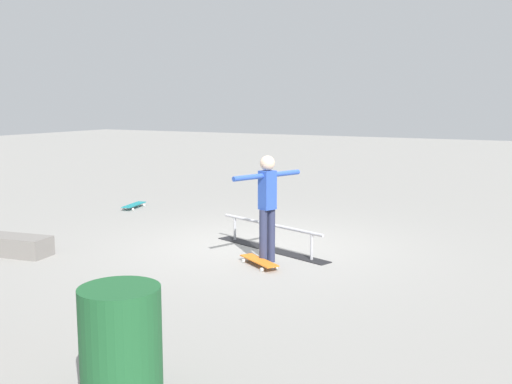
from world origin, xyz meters
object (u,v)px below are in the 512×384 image
object	(u,v)px
skater_main	(267,201)
trash_bin	(121,349)
skateboard_main	(259,261)
grind_rail	(271,238)
loose_skateboard_teal	(134,205)

from	to	relation	value
skater_main	trash_bin	distance (m)	4.47
trash_bin	skateboard_main	bearing A→B (deg)	-76.71
skater_main	grind_rail	bearing A→B (deg)	42.91
grind_rail	skateboard_main	world-z (taller)	grind_rail
skater_main	loose_skateboard_teal	xyz separation A→B (m)	(4.66, -2.67, -0.84)
grind_rail	skater_main	bearing A→B (deg)	131.98
loose_skateboard_teal	grind_rail	bearing A→B (deg)	-126.24
skater_main	trash_bin	world-z (taller)	skater_main
grind_rail	skater_main	distance (m)	1.06
grind_rail	trash_bin	size ratio (longest dim) A/B	2.36
grind_rail	skateboard_main	bearing A→B (deg)	125.98
skateboard_main	loose_skateboard_teal	size ratio (longest dim) A/B	0.95
grind_rail	skater_main	world-z (taller)	skater_main
skater_main	loose_skateboard_teal	distance (m)	5.43
grind_rail	loose_skateboard_teal	size ratio (longest dim) A/B	2.78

